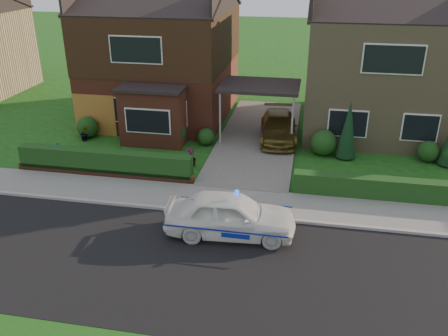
# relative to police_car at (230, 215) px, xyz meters

# --- Properties ---
(ground) EXTENTS (120.00, 120.00, 0.00)m
(ground) POSITION_rel_police_car_xyz_m (-0.16, -1.91, -0.73)
(ground) COLOR #144B14
(ground) RESTS_ON ground
(road) EXTENTS (60.00, 6.00, 0.02)m
(road) POSITION_rel_police_car_xyz_m (-0.16, -1.91, -0.73)
(road) COLOR black
(road) RESTS_ON ground
(kerb) EXTENTS (60.00, 0.16, 0.12)m
(kerb) POSITION_rel_police_car_xyz_m (-0.16, 1.14, -0.67)
(kerb) COLOR #9E9993
(kerb) RESTS_ON ground
(sidewalk) EXTENTS (60.00, 2.00, 0.10)m
(sidewalk) POSITION_rel_police_car_xyz_m (-0.16, 2.19, -0.68)
(sidewalk) COLOR slate
(sidewalk) RESTS_ON ground
(driveway) EXTENTS (3.80, 12.00, 0.12)m
(driveway) POSITION_rel_police_car_xyz_m (-0.16, 9.09, -0.67)
(driveway) COLOR #666059
(driveway) RESTS_ON ground
(house_left) EXTENTS (7.50, 9.53, 7.25)m
(house_left) POSITION_rel_police_car_xyz_m (-5.94, 12.00, 3.08)
(house_left) COLOR brown
(house_left) RESTS_ON ground
(house_right) EXTENTS (7.50, 8.06, 7.25)m
(house_right) POSITION_rel_police_car_xyz_m (5.64, 12.09, 2.93)
(house_right) COLOR #928059
(house_right) RESTS_ON ground
(carport_link) EXTENTS (3.80, 3.00, 2.77)m
(carport_link) POSITION_rel_police_car_xyz_m (-0.16, 9.05, 1.93)
(carport_link) COLOR black
(carport_link) RESTS_ON ground
(garage_door) EXTENTS (2.20, 0.10, 2.10)m
(garage_door) POSITION_rel_police_car_xyz_m (-8.41, 8.05, 0.32)
(garage_door) COLOR #955D20
(garage_door) RESTS_ON ground
(dwarf_wall) EXTENTS (7.70, 0.25, 0.36)m
(dwarf_wall) POSITION_rel_police_car_xyz_m (-5.96, 3.39, -0.55)
(dwarf_wall) COLOR brown
(dwarf_wall) RESTS_ON ground
(hedge_left) EXTENTS (7.50, 0.55, 0.90)m
(hedge_left) POSITION_rel_police_car_xyz_m (-5.96, 3.54, -0.73)
(hedge_left) COLOR #103414
(hedge_left) RESTS_ON ground
(hedge_right) EXTENTS (7.50, 0.55, 0.80)m
(hedge_right) POSITION_rel_police_car_xyz_m (5.64, 3.44, -0.73)
(hedge_right) COLOR #103414
(hedge_right) RESTS_ON ground
(shrub_left_far) EXTENTS (1.08, 1.08, 1.08)m
(shrub_left_far) POSITION_rel_police_car_xyz_m (-8.66, 7.59, -0.19)
(shrub_left_far) COLOR #103414
(shrub_left_far) RESTS_ON ground
(shrub_left_mid) EXTENTS (1.32, 1.32, 1.32)m
(shrub_left_mid) POSITION_rel_police_car_xyz_m (-4.16, 7.39, -0.07)
(shrub_left_mid) COLOR #103414
(shrub_left_mid) RESTS_ON ground
(shrub_left_near) EXTENTS (0.84, 0.84, 0.84)m
(shrub_left_near) POSITION_rel_police_car_xyz_m (-2.56, 7.69, -0.31)
(shrub_left_near) COLOR #103414
(shrub_left_near) RESTS_ON ground
(shrub_right_near) EXTENTS (1.20, 1.20, 1.20)m
(shrub_right_near) POSITION_rel_police_car_xyz_m (3.04, 7.49, -0.13)
(shrub_right_near) COLOR #103414
(shrub_right_near) RESTS_ON ground
(shrub_right_mid) EXTENTS (0.96, 0.96, 0.96)m
(shrub_right_mid) POSITION_rel_police_car_xyz_m (7.64, 7.59, -0.25)
(shrub_right_mid) COLOR #103414
(shrub_right_mid) RESTS_ON ground
(conifer_a) EXTENTS (0.90, 0.90, 2.60)m
(conifer_a) POSITION_rel_police_car_xyz_m (4.04, 7.29, 0.57)
(conifer_a) COLOR black
(conifer_a) RESTS_ON ground
(police_car) EXTENTS (3.94, 4.39, 1.62)m
(police_car) POSITION_rel_police_car_xyz_m (0.00, 0.00, 0.00)
(police_car) COLOR white
(police_car) RESTS_ON ground
(driveway_car) EXTENTS (2.14, 4.43, 1.24)m
(driveway_car) POSITION_rel_police_car_xyz_m (0.84, 8.84, 0.01)
(driveway_car) COLOR brown
(driveway_car) RESTS_ON driveway
(potted_plant_a) EXTENTS (0.43, 0.31, 0.79)m
(potted_plant_a) POSITION_rel_police_car_xyz_m (-8.76, 4.71, -0.34)
(potted_plant_a) COLOR gray
(potted_plant_a) RESTS_ON ground
(potted_plant_b) EXTENTS (0.55, 0.51, 0.80)m
(potted_plant_b) POSITION_rel_police_car_xyz_m (-8.59, 7.09, -0.33)
(potted_plant_b) COLOR gray
(potted_plant_b) RESTS_ON ground
(potted_plant_c) EXTENTS (0.61, 0.61, 0.82)m
(potted_plant_c) POSITION_rel_police_car_xyz_m (-2.66, 5.07, -0.32)
(potted_plant_c) COLOR gray
(potted_plant_c) RESTS_ON ground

